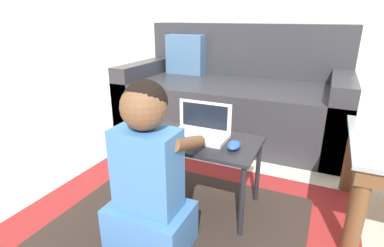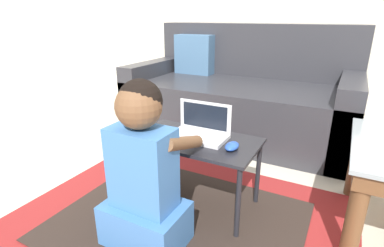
{
  "view_description": "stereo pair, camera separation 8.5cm",
  "coord_description": "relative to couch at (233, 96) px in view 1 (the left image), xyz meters",
  "views": [
    {
      "loc": [
        0.66,
        -1.31,
        0.97
      ],
      "look_at": [
        0.05,
        0.02,
        0.44
      ],
      "focal_mm": 28.0,
      "sensor_mm": 36.0,
      "label": 1
    },
    {
      "loc": [
        0.74,
        -1.28,
        0.97
      ],
      "look_at": [
        0.05,
        0.02,
        0.44
      ],
      "focal_mm": 28.0,
      "sensor_mm": 36.0,
      "label": 2
    }
  ],
  "objects": [
    {
      "name": "laptop",
      "position": [
        0.18,
        -1.15,
        0.1
      ],
      "size": [
        0.29,
        0.16,
        0.18
      ],
      "color": "silver",
      "rests_on": "laptop_desk"
    },
    {
      "name": "laptop_desk",
      "position": [
        0.17,
        -1.18,
        0.03
      ],
      "size": [
        0.63,
        0.36,
        0.38
      ],
      "color": "black",
      "rests_on": "ground_plane"
    },
    {
      "name": "couch",
      "position": [
        0.0,
        0.0,
        0.0
      ],
      "size": [
        1.82,
        0.95,
        0.91
      ],
      "color": "#2D2D33",
      "rests_on": "ground_plane"
    },
    {
      "name": "area_rug",
      "position": [
        0.17,
        -1.36,
        -0.3
      ],
      "size": [
        1.62,
        1.3,
        0.01
      ],
      "color": "maroon",
      "rests_on": "ground_plane"
    },
    {
      "name": "ground_plane",
      "position": [
        0.07,
        -1.15,
        -0.31
      ],
      "size": [
        16.0,
        16.0,
        0.0
      ],
      "primitive_type": "plane",
      "color": "beige"
    },
    {
      "name": "person_seated",
      "position": [
        0.11,
        -1.54,
        0.04
      ],
      "size": [
        0.36,
        0.39,
        0.75
      ],
      "color": "#3D70B2",
      "rests_on": "ground_plane"
    },
    {
      "name": "computer_mouse",
      "position": [
        0.38,
        -1.21,
        0.09
      ],
      "size": [
        0.06,
        0.1,
        0.03
      ],
      "color": "#234CB2",
      "rests_on": "laptop_desk"
    }
  ]
}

